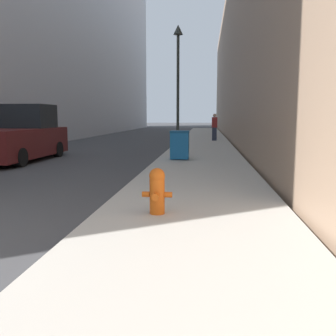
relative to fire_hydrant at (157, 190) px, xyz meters
The scene contains 8 objects.
sidewalk_right 15.60m from the fire_hydrant, 87.84° to the left, with size 3.24×60.00×0.13m.
building_left_glass 29.44m from the fire_hydrant, 121.95° to the left, with size 12.00×60.00×20.49m.
building_right_stone 25.61m from the fire_hydrant, 70.59° to the left, with size 12.00×60.00×12.13m.
fire_hydrant is the anchor object (origin of this frame).
trash_bin 7.72m from the fire_hydrant, 91.37° to the left, with size 0.67×0.68×1.04m.
lamppost 12.99m from the fire_hydrant, 92.83° to the left, with size 0.45×0.45×5.85m.
pickup_truck 10.10m from the fire_hydrant, 129.03° to the left, with size 2.13×5.13×2.15m.
pedestrian_on_sidewalk 18.82m from the fire_hydrant, 86.05° to the left, with size 0.35×0.23×1.74m.
Camera 1 is at (5.07, -3.38, 1.67)m, focal length 40.00 mm.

